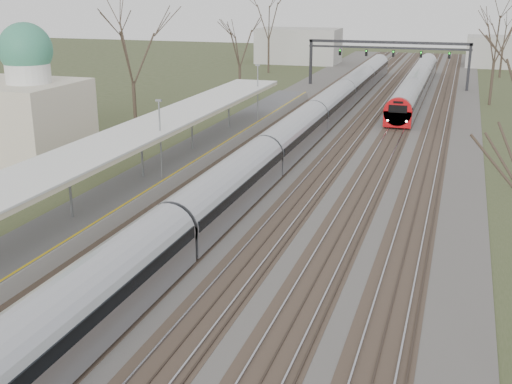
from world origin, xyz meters
TOP-DOWN VIEW (x-y plane):
  - track_bed at (0.26, 55.00)m, footprint 24.00×160.00m
  - platform at (-9.05, 37.50)m, footprint 3.50×69.00m
  - canopy at (-9.05, 32.99)m, footprint 4.10×50.00m
  - dome_building at (-21.71, 38.00)m, footprint 10.00×8.00m
  - signal_gantry at (0.29, 84.99)m, footprint 21.00×0.59m
  - tree_west_far at (-17.00, 48.00)m, footprint 5.50×5.50m
  - train_near at (-2.50, 54.05)m, footprint 2.62×90.21m
  - train_far at (4.50, 80.33)m, footprint 2.62×45.21m

SIDE VIEW (x-z plane):
  - track_bed at x=0.26m, z-range -0.05..0.17m
  - platform at x=-9.05m, z-range 0.00..1.00m
  - train_near at x=-2.50m, z-range -0.05..3.00m
  - train_far at x=4.50m, z-range -0.05..3.00m
  - dome_building at x=-21.71m, z-range -1.43..8.87m
  - canopy at x=-9.05m, z-range 2.37..5.48m
  - signal_gantry at x=0.29m, z-range 1.87..7.95m
  - tree_west_far at x=-17.00m, z-range 2.35..13.68m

